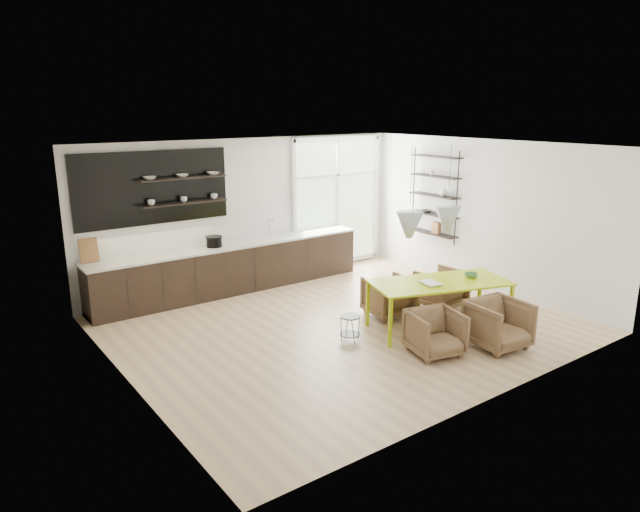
{
  "coord_description": "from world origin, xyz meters",
  "views": [
    {
      "loc": [
        -5.49,
        -6.88,
        3.49
      ],
      "look_at": [
        -0.02,
        0.6,
        1.05
      ],
      "focal_mm": 32.0,
      "sensor_mm": 36.0,
      "label": 1
    }
  ],
  "objects": [
    {
      "name": "table_book",
      "position": [
        0.81,
        -1.01,
        0.81
      ],
      "size": [
        0.31,
        0.37,
        0.03
      ],
      "primitive_type": "imported",
      "rotation": [
        0.0,
        0.0,
        -0.23
      ],
      "color": "white",
      "rests_on": "dining_table"
    },
    {
      "name": "right_shelving",
      "position": [
        3.36,
        1.17,
        1.65
      ],
      "size": [
        0.26,
        1.22,
        1.9
      ],
      "color": "black",
      "rests_on": "ground"
    },
    {
      "name": "kitchen_run",
      "position": [
        -0.69,
        2.69,
        0.6
      ],
      "size": [
        5.54,
        0.69,
        2.75
      ],
      "color": "black",
      "rests_on": "ground"
    },
    {
      "name": "dining_table",
      "position": [
        1.15,
        -1.02,
        0.74
      ],
      "size": [
        2.38,
        1.63,
        0.8
      ],
      "rotation": [
        0.0,
        0.0,
        -0.33
      ],
      "color": "#ACC909",
      "rests_on": "ground"
    },
    {
      "name": "room",
      "position": [
        0.58,
        1.1,
        1.46
      ],
      "size": [
        7.02,
        6.01,
        2.91
      ],
      "color": "#DCBA87",
      "rests_on": "ground"
    },
    {
      "name": "wire_stool",
      "position": [
        -0.32,
        -0.58,
        0.26
      ],
      "size": [
        0.32,
        0.32,
        0.41
      ],
      "rotation": [
        0.0,
        0.0,
        -0.34
      ],
      "color": "black",
      "rests_on": "ground"
    },
    {
      "name": "table_bowl",
      "position": [
        1.74,
        -1.16,
        0.83
      ],
      "size": [
        0.21,
        0.21,
        0.07
      ],
      "primitive_type": "imported",
      "rotation": [
        0.0,
        0.0,
        0.02
      ],
      "color": "#467544",
      "rests_on": "dining_table"
    },
    {
      "name": "armchair_back_right",
      "position": [
        1.97,
        -0.34,
        0.34
      ],
      "size": [
        0.77,
        0.79,
        0.68
      ],
      "primitive_type": "imported",
      "rotation": [
        0.0,
        0.0,
        3.19
      ],
      "color": "brown",
      "rests_on": "ground"
    },
    {
      "name": "armchair_back_left",
      "position": [
        0.92,
        -0.1,
        0.34
      ],
      "size": [
        0.82,
        0.83,
        0.67
      ],
      "primitive_type": "imported",
      "rotation": [
        0.0,
        0.0,
        3.0
      ],
      "color": "brown",
      "rests_on": "ground"
    },
    {
      "name": "armchair_front_right",
      "position": [
        1.31,
        -2.06,
        0.36
      ],
      "size": [
        0.85,
        0.87,
        0.72
      ],
      "primitive_type": "imported",
      "rotation": [
        0.0,
        0.0,
        -0.1
      ],
      "color": "brown",
      "rests_on": "ground"
    },
    {
      "name": "armchair_front_left",
      "position": [
        0.37,
        -1.68,
        0.33
      ],
      "size": [
        0.85,
        0.87,
        0.65
      ],
      "primitive_type": "imported",
      "rotation": [
        0.0,
        0.0,
        -0.25
      ],
      "color": "brown",
      "rests_on": "ground"
    }
  ]
}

